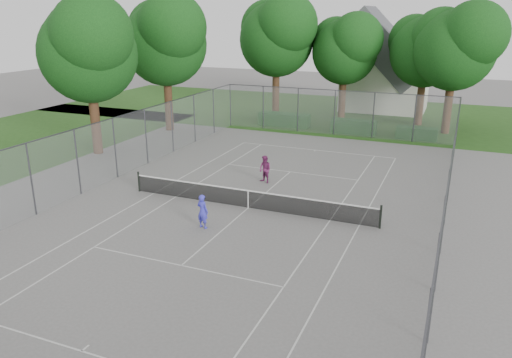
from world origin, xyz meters
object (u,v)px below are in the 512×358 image
at_px(house, 386,69).
at_px(woman_player, 265,169).
at_px(tennis_net, 248,198).
at_px(girl_player, 203,211).

xyz_separation_m(house, woman_player, (-2.56, -25.58, -3.17)).
relative_size(tennis_net, house, 1.31).
distance_m(girl_player, woman_player, 6.91).
bearing_deg(woman_player, girl_player, -67.69).
bearing_deg(tennis_net, girl_player, -107.51).
distance_m(tennis_net, woman_player, 4.03).
bearing_deg(tennis_net, woman_player, 99.72).
distance_m(tennis_net, house, 29.81).
bearing_deg(woman_player, tennis_net, -55.92).
height_order(tennis_net, woman_player, woman_player).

